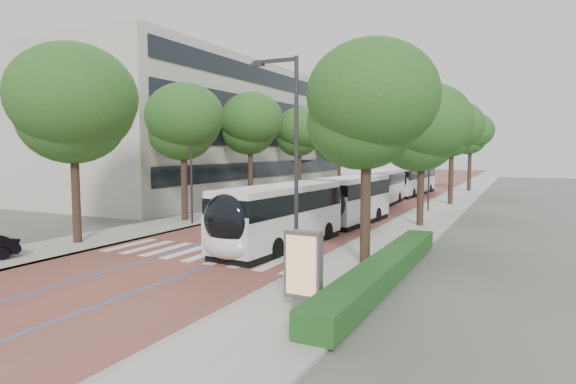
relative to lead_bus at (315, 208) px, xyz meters
The scene contains 20 objects.
ground 8.52m from the lead_bus, 110.13° to the right, with size 160.00×160.00×0.00m, color #51544C.
road 32.32m from the lead_bus, 95.11° to the left, with size 11.00×140.00×0.02m, color brown.
sidewalk_left 33.82m from the lead_bus, 107.89° to the left, with size 4.00×140.00×0.12m, color gray.
sidewalk_right 32.52m from the lead_bus, 81.82° to the left, with size 4.00×140.00×0.12m, color gray.
kerb_left 33.29m from the lead_bus, 104.77° to the left, with size 0.20×140.00×0.14m, color gray.
kerb_right 32.31m from the lead_bus, 85.16° to the left, with size 0.20×140.00×0.14m, color gray.
zebra_crossing 7.53m from the lead_bus, 111.34° to the right, with size 10.55×3.60×0.01m.
lane_line_left 32.50m from the lead_bus, 97.93° to the left, with size 0.12×126.00×0.01m, color blue.
lane_line_right 32.22m from the lead_bus, 92.27° to the left, with size 0.12×126.00×0.01m, color blue.
office_building 30.57m from the lead_bus, 137.96° to the left, with size 18.11×40.00×14.00m.
hedge 10.08m from the lead_bus, 51.58° to the right, with size 1.20×14.00×0.80m, color #164017.
streetlight_near 11.91m from the lead_bus, 70.96° to the right, with size 1.82×0.20×8.00m.
streetlight_far 14.98m from the lead_bus, 75.18° to the left, with size 1.82×0.20×8.00m.
lamp_post_left 9.32m from the lead_bus, behind, with size 0.14×0.14×8.00m, color #2F2F31.
trees_left 22.08m from the lead_bus, 118.88° to the left, with size 6.48×61.46×9.88m.
trees_right 13.45m from the lead_bus, 67.36° to the left, with size 5.79×47.19×8.98m.
lead_bus is the anchor object (origin of this frame).
bus_queued_0 15.65m from the lead_bus, 93.24° to the left, with size 2.79×12.45×3.20m.
bus_queued_1 28.46m from the lead_bus, 91.09° to the left, with size 3.21×12.52×3.20m.
ad_panel 13.36m from the lead_bus, 68.43° to the right, with size 1.19×0.46×2.45m.
Camera 1 is at (13.75, -17.69, 5.01)m, focal length 30.00 mm.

